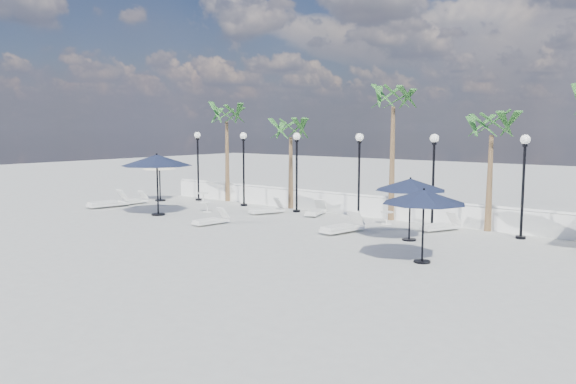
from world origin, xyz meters
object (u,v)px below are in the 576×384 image
Objects in this scene: lounger_0 at (133,200)px; lounger_4 at (316,211)px; lounger_5 at (441,225)px; parasol_cream_small at (159,166)px; lounger_3 at (267,209)px; lounger_6 at (343,227)px; parasol_navy_mid at (424,197)px; parasol_navy_right at (410,185)px; lounger_1 at (108,202)px; lounger_2 at (211,220)px; parasol_navy_left at (157,161)px.

lounger_4 is at bearing 23.25° from lounger_0.
parasol_cream_small is at bearing -151.27° from lounger_5.
lounger_3 is at bearing 20.28° from lounger_0.
lounger_5 is 0.89× the size of lounger_6.
lounger_0 is at bearing 172.45° from parasol_navy_mid.
parasol_navy_mid is (4.53, -2.52, 1.77)m from lounger_6.
parasol_navy_right reaches higher than lounger_5.
lounger_4 is at bearing 35.11° from lounger_1.
lounger_2 is 4.52m from parasol_navy_left.
lounger_4 is (9.86, 3.05, 0.00)m from lounger_0.
parasol_navy_right is at bearing 123.16° from parasol_navy_mid.
lounger_1 is at bearing -83.88° from lounger_0.
lounger_0 is at bearing 175.75° from lounger_2.
parasol_navy_mid reaches higher than lounger_6.
parasol_cream_small reaches higher than lounger_2.
lounger_5 is (16.03, 2.97, 0.01)m from lounger_0.
lounger_1 is 0.66× the size of parasol_navy_left.
lounger_2 is at bearing -24.52° from parasol_cream_small.
parasol_cream_small is (-7.77, -0.13, 1.76)m from lounger_3.
lounger_3 is 0.55× the size of parasol_navy_left.
parasol_navy_right is (2.67, 0.32, 1.79)m from lounger_6.
lounger_0 is 0.94× the size of lounger_3.
lounger_4 is (9.86, 4.56, -0.05)m from lounger_1.
parasol_navy_mid is at bearing -13.28° from parasol_cream_small.
lounger_4 is 0.68× the size of parasol_navy_right.
lounger_3 is 2.35m from lounger_4.
parasol_navy_left is at bearing -134.92° from lounger_5.
lounger_0 is 16.02m from parasol_navy_right.
parasol_navy_mid is (17.76, -0.86, 1.75)m from lounger_1.
lounger_5 is at bearing 38.42° from lounger_2.
parasol_navy_mid is (13.74, -0.86, -0.55)m from parasol_navy_left.
parasol_navy_left reaches higher than lounger_2.
parasol_navy_mid reaches higher than lounger_2.
parasol_navy_right is at bearing 7.77° from lounger_0.
parasol_cream_small is (-4.03, 3.33, -0.58)m from parasol_navy_left.
parasol_navy_left is (-12.01, -4.46, 2.34)m from lounger_5.
parasol_navy_mid is 0.99× the size of parasol_navy_right.
lounger_1 reaches higher than lounger_3.
lounger_5 is 3.96m from lounger_6.
lounger_2 is 0.73× the size of parasol_cream_small.
lounger_1 is at bearing -173.55° from lounger_2.
lounger_0 is 0.74× the size of parasol_cream_small.
lounger_2 is 10.07m from parasol_navy_mid.
parasol_cream_small is at bearing 163.81° from lounger_2.
lounger_5 is at bearing 87.16° from parasol_navy_right.
parasol_navy_left reaches higher than parasol_cream_small.
lounger_1 is 7.88m from lounger_2.
parasol_cream_small is at bearing 170.80° from lounger_4.
lounger_3 is 0.71× the size of parasol_navy_mid.
parasol_navy_mid is at bearing 7.56° from lounger_1.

